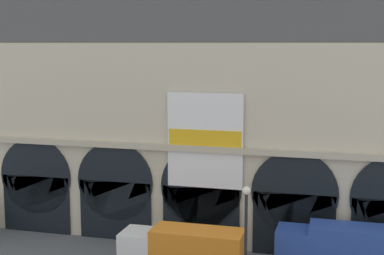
{
  "coord_description": "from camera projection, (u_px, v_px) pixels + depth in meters",
  "views": [
    {
      "loc": [
        9.42,
        -32.1,
        14.12
      ],
      "look_at": [
        -0.65,
        5.0,
        8.44
      ],
      "focal_mm": 53.4,
      "sensor_mm": 36.0,
      "label": 1
    }
  ],
  "objects": [
    {
      "name": "street_lamp_quayside",
      "position": [
        246.0,
        233.0,
        29.42
      ],
      "size": [
        0.44,
        0.44,
        6.9
      ],
      "color": "black",
      "rests_on": "ground"
    },
    {
      "name": "box_truck_center",
      "position": [
        183.0,
        251.0,
        34.39
      ],
      "size": [
        7.5,
        2.91,
        3.12
      ],
      "color": "white",
      "rests_on": "ground"
    },
    {
      "name": "box_truck_mideast",
      "position": [
        340.0,
        248.0,
        34.93
      ],
      "size": [
        7.5,
        2.91,
        3.12
      ],
      "color": "#28479E",
      "rests_on": "ground"
    },
    {
      "name": "station_building",
      "position": [
        211.0,
        114.0,
        41.18
      ],
      "size": [
        39.5,
        5.79,
        18.73
      ],
      "color": "beige",
      "rests_on": "ground"
    }
  ]
}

